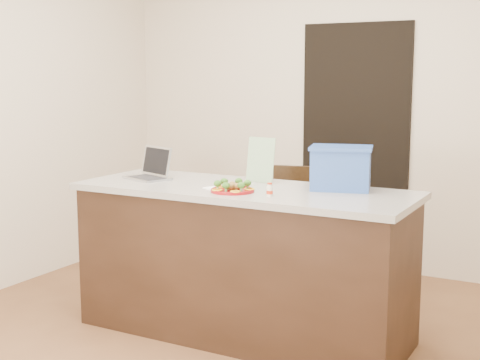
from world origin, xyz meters
The scene contains 16 objects.
ground centered at (0.00, 0.00, 0.00)m, with size 4.00×4.00×0.00m, color brown.
room_shell centered at (0.00, 0.00, 1.62)m, with size 4.00×4.00×4.00m.
doorway centered at (0.10, 1.98, 1.00)m, with size 0.90×0.02×2.00m, color black.
island centered at (0.00, 0.25, 0.46)m, with size 2.06×0.76×0.92m.
plate centered at (0.02, 0.08, 0.93)m, with size 0.25×0.25×0.02m.
meatballs centered at (0.02, 0.08, 0.95)m, with size 0.09×0.10×0.04m.
broccoli centered at (0.02, 0.08, 0.97)m, with size 0.20×0.22×0.04m.
pepper_rings centered at (0.02, 0.08, 0.94)m, with size 0.25×0.24×0.01m.
napkin centered at (-0.08, 0.14, 0.92)m, with size 0.16×0.16×0.01m, color white.
fork centered at (-0.10, 0.15, 0.93)m, with size 0.09×0.16×0.00m.
knife centered at (-0.05, 0.12, 0.93)m, with size 0.02×0.21×0.01m.
yogurt_bottle centered at (0.27, 0.05, 0.95)m, with size 0.04×0.04×0.08m.
laptop centered at (-0.69, 0.28, 0.98)m, with size 0.34×0.32×0.20m.
leaflet centered at (0.00, 0.48, 1.06)m, with size 0.20×0.00×0.28m, color silver.
blue_box centered at (0.54, 0.45, 1.05)m, with size 0.41×0.34×0.26m.
chair centered at (-0.06, 1.15, 0.53)m, with size 0.49×0.50×0.93m.
Camera 1 is at (1.87, -3.23, 1.59)m, focal length 50.00 mm.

